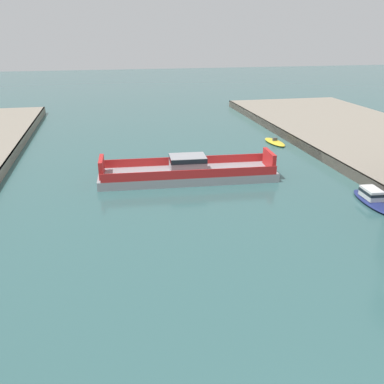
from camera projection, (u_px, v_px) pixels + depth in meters
chain_ferry at (188, 172)px, 53.82m from camera, size 22.97×7.13×3.30m
moored_boat_near_left at (275, 142)px, 71.04m from camera, size 2.70×6.22×0.99m
moored_boat_mid_right at (372, 198)px, 46.59m from camera, size 2.85×7.76×1.60m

